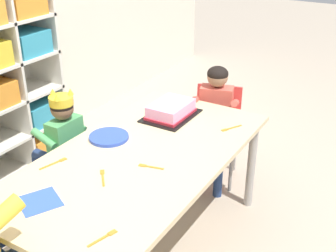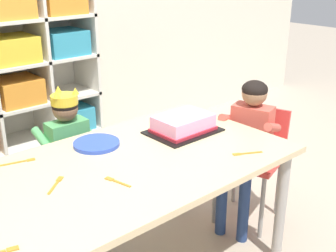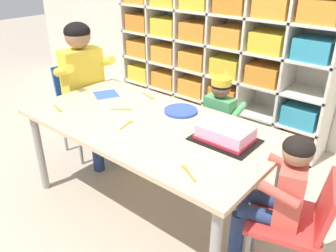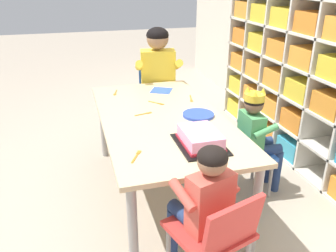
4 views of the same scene
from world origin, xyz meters
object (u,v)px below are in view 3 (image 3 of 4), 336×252
at_px(fork_near_cake_tray, 149,96).
at_px(fork_by_napkin, 188,172).
at_px(activity_table, 149,131).
at_px(child_with_crown, 222,112).
at_px(guest_at_table_side, 278,192).
at_px(paper_plate_stack, 181,111).
at_px(fork_at_table_front_edge, 58,109).
at_px(adult_helper_seated, 86,78).
at_px(classroom_chair_adult_side, 82,99).
at_px(fork_near_child_seat, 122,109).
at_px(fork_beside_plate_stack, 127,124).
at_px(birthday_cake_on_tray, 225,135).
at_px(classroom_chair_guest_side, 296,220).
at_px(classroom_chair_blue, 213,137).

xyz_separation_m(fork_near_cake_tray, fork_by_napkin, (0.77, -0.57, -0.00)).
relative_size(activity_table, child_with_crown, 1.93).
bearing_deg(guest_at_table_side, paper_plate_stack, -125.72).
height_order(child_with_crown, fork_at_table_front_edge, child_with_crown).
height_order(adult_helper_seated, fork_by_napkin, adult_helper_seated).
relative_size(classroom_chair_adult_side, fork_by_napkin, 5.80).
height_order(fork_near_child_seat, fork_beside_plate_stack, same).
height_order(adult_helper_seated, birthday_cake_on_tray, adult_helper_seated).
relative_size(guest_at_table_side, fork_by_napkin, 6.55).
bearing_deg(fork_near_child_seat, classroom_chair_adult_side, -55.93).
relative_size(child_with_crown, birthday_cake_on_tray, 2.36).
height_order(guest_at_table_side, fork_near_cake_tray, guest_at_table_side).
height_order(birthday_cake_on_tray, fork_near_child_seat, birthday_cake_on_tray).
xyz_separation_m(adult_helper_seated, guest_at_table_side, (1.64, -0.21, -0.14)).
bearing_deg(classroom_chair_guest_side, classroom_chair_adult_side, -113.26).
distance_m(adult_helper_seated, fork_beside_plate_stack, 0.80).
bearing_deg(classroom_chair_adult_side, fork_near_cake_tray, -72.00).
distance_m(fork_near_cake_tray, fork_by_napkin, 0.96).
distance_m(classroom_chair_adult_side, fork_beside_plate_stack, 0.92).
relative_size(classroom_chair_adult_side, birthday_cake_on_tray, 2.16).
relative_size(classroom_chair_adult_side, paper_plate_stack, 3.47).
height_order(fork_near_child_seat, fork_by_napkin, same).
height_order(child_with_crown, fork_near_child_seat, child_with_crown).
bearing_deg(paper_plate_stack, adult_helper_seated, -176.59).
bearing_deg(classroom_chair_guest_side, birthday_cake_on_tray, -118.00).
relative_size(adult_helper_seated, fork_at_table_front_edge, 8.39).
distance_m(adult_helper_seated, classroom_chair_guest_side, 1.77).
distance_m(activity_table, fork_beside_plate_stack, 0.14).
bearing_deg(activity_table, child_with_crown, 79.90).
bearing_deg(paper_plate_stack, fork_near_child_seat, -146.56).
bearing_deg(adult_helper_seated, child_with_crown, -53.65).
xyz_separation_m(child_with_crown, guest_at_table_side, (0.72, -0.68, 0.04)).
bearing_deg(child_with_crown, fork_near_child_seat, 60.81).
distance_m(classroom_chair_blue, classroom_chair_guest_side, 0.98).
height_order(classroom_chair_adult_side, fork_near_child_seat, classroom_chair_adult_side).
xyz_separation_m(classroom_chair_adult_side, classroom_chair_guest_side, (1.86, -0.20, -0.07)).
bearing_deg(fork_at_table_front_edge, adult_helper_seated, -44.76).
bearing_deg(child_with_crown, paper_plate_stack, 83.72).
height_order(classroom_chair_blue, birthday_cake_on_tray, birthday_cake_on_tray).
bearing_deg(guest_at_table_side, fork_beside_plate_stack, -102.01).
height_order(classroom_chair_adult_side, paper_plate_stack, classroom_chair_adult_side).
height_order(classroom_chair_guest_side, guest_at_table_side, guest_at_table_side).
bearing_deg(fork_near_cake_tray, child_with_crown, -123.65).
xyz_separation_m(fork_near_child_seat, fork_beside_plate_stack, (0.18, -0.13, -0.00)).
bearing_deg(classroom_chair_guest_side, fork_near_cake_tray, -120.95).
xyz_separation_m(activity_table, paper_plate_stack, (0.06, 0.24, 0.07)).
bearing_deg(classroom_chair_guest_side, fork_by_napkin, -74.40).
xyz_separation_m(classroom_chair_adult_side, adult_helper_seated, (0.12, -0.02, 0.21)).
distance_m(fork_near_cake_tray, fork_at_table_front_edge, 0.61).
bearing_deg(fork_at_table_front_edge, fork_beside_plate_stack, -150.40).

